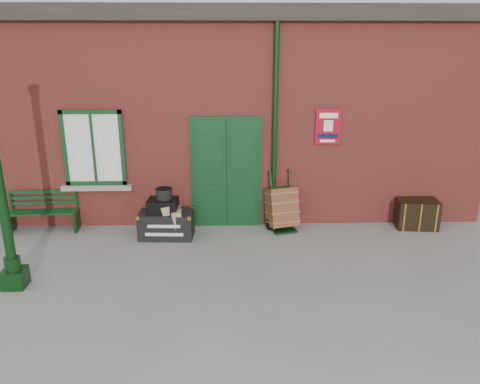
{
  "coord_description": "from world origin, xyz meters",
  "views": [
    {
      "loc": [
        -0.28,
        -7.58,
        3.67
      ],
      "look_at": [
        -0.05,
        0.6,
        1.0
      ],
      "focal_mm": 35.0,
      "sensor_mm": 36.0,
      "label": 1
    }
  ],
  "objects_px": {
    "houdini_trunk": "(167,224)",
    "dark_trunk": "(417,214)",
    "porter_trolley": "(282,208)",
    "bench": "(44,210)"
  },
  "relations": [
    {
      "from": "bench",
      "to": "porter_trolley",
      "type": "distance_m",
      "value": 4.78
    },
    {
      "from": "bench",
      "to": "houdini_trunk",
      "type": "height_order",
      "value": "bench"
    },
    {
      "from": "houdini_trunk",
      "to": "porter_trolley",
      "type": "distance_m",
      "value": 2.31
    },
    {
      "from": "bench",
      "to": "dark_trunk",
      "type": "distance_m",
      "value": 7.55
    },
    {
      "from": "dark_trunk",
      "to": "porter_trolley",
      "type": "bearing_deg",
      "value": -174.18
    },
    {
      "from": "houdini_trunk",
      "to": "dark_trunk",
      "type": "height_order",
      "value": "dark_trunk"
    },
    {
      "from": "houdini_trunk",
      "to": "dark_trunk",
      "type": "bearing_deg",
      "value": 6.83
    },
    {
      "from": "houdini_trunk",
      "to": "bench",
      "type": "bearing_deg",
      "value": 173.09
    },
    {
      "from": "houdini_trunk",
      "to": "porter_trolley",
      "type": "relative_size",
      "value": 0.88
    },
    {
      "from": "houdini_trunk",
      "to": "porter_trolley",
      "type": "height_order",
      "value": "porter_trolley"
    }
  ]
}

